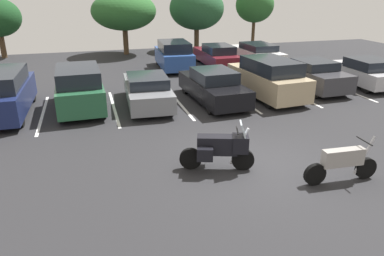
% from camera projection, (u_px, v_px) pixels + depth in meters
% --- Properties ---
extents(ground, '(44.00, 44.00, 0.10)m').
position_uv_depth(ground, '(256.00, 164.00, 10.74)').
color(ground, '#262628').
extents(motorcycle_touring, '(2.05, 1.09, 1.44)m').
position_uv_depth(motorcycle_touring, '(220.00, 148.00, 10.11)').
color(motorcycle_touring, black).
rests_on(motorcycle_touring, ground).
extents(motorcycle_second, '(2.13, 0.62, 1.24)m').
position_uv_depth(motorcycle_second, '(343.00, 163.00, 9.51)').
color(motorcycle_second, black).
rests_on(motorcycle_second, ground).
extents(parking_stripes, '(26.05, 5.08, 0.01)m').
position_uv_depth(parking_stripes, '(147.00, 105.00, 15.96)').
color(parking_stripes, silver).
rests_on(parking_stripes, ground).
extents(car_navy, '(1.88, 4.87, 1.84)m').
position_uv_depth(car_navy, '(3.00, 93.00, 14.40)').
color(car_navy, navy).
rests_on(car_navy, ground).
extents(car_green, '(1.95, 4.28, 1.82)m').
position_uv_depth(car_green, '(79.00, 88.00, 15.09)').
color(car_green, '#235638').
rests_on(car_green, ground).
extents(car_grey, '(2.01, 4.67, 1.38)m').
position_uv_depth(car_grey, '(147.00, 90.00, 15.73)').
color(car_grey, slate).
rests_on(car_grey, ground).
extents(car_black, '(2.00, 4.83, 1.47)m').
position_uv_depth(car_black, '(213.00, 86.00, 16.24)').
color(car_black, black).
rests_on(car_black, ground).
extents(car_tan, '(2.22, 4.74, 1.83)m').
position_uv_depth(car_tan, '(268.00, 78.00, 16.80)').
color(car_tan, tan).
rests_on(car_tan, ground).
extents(car_charcoal, '(1.93, 4.38, 1.49)m').
position_uv_depth(car_charcoal, '(312.00, 75.00, 18.18)').
color(car_charcoal, '#38383D').
rests_on(car_charcoal, ground).
extents(car_silver, '(2.05, 4.31, 1.44)m').
position_uv_depth(car_silver, '(364.00, 72.00, 18.92)').
color(car_silver, '#B7B7BC').
rests_on(car_silver, ground).
extents(car_far_blue, '(2.10, 4.40, 1.74)m').
position_uv_depth(car_far_blue, '(174.00, 55.00, 22.67)').
color(car_far_blue, '#2D519E').
rests_on(car_far_blue, ground).
extents(car_far_maroon, '(1.80, 4.86, 1.42)m').
position_uv_depth(car_far_maroon, '(217.00, 56.00, 23.53)').
color(car_far_maroon, maroon).
rests_on(car_far_maroon, ground).
extents(car_far_white, '(1.97, 4.90, 1.36)m').
position_uv_depth(car_far_white, '(257.00, 53.00, 24.33)').
color(car_far_white, white).
rests_on(car_far_white, ground).
extents(tree_far_right, '(4.35, 4.35, 4.92)m').
position_uv_depth(tree_far_right, '(197.00, 9.00, 28.85)').
color(tree_far_right, '#4C3823').
rests_on(tree_far_right, ground).
extents(tree_right, '(4.79, 4.79, 4.58)m').
position_uv_depth(tree_right, '(124.00, 11.00, 26.82)').
color(tree_right, '#4C3823').
rests_on(tree_right, ground).
extents(tree_center_left, '(3.19, 3.19, 4.89)m').
position_uv_depth(tree_center_left, '(255.00, 5.00, 30.32)').
color(tree_center_left, '#4C3823').
rests_on(tree_center_left, ground).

